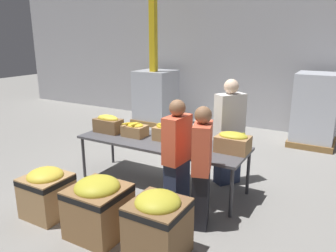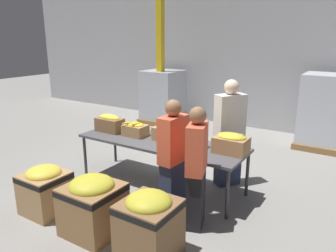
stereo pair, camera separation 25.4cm
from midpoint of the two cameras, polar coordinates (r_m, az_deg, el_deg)
The scene contains 17 objects.
ground_plane at distance 5.49m, azimuth 0.07°, elevation -10.17°, with size 30.00×30.00×0.00m, color gray.
wall_back at distance 8.82m, azimuth 15.36°, elevation 12.55°, with size 16.00×0.08×4.00m.
sorting_table at distance 5.22m, azimuth 0.08°, elevation -3.15°, with size 2.75×0.89×0.75m.
banana_box_0 at distance 5.76m, azimuth -8.90°, elevation 0.55°, with size 0.48×0.27×0.31m.
banana_box_1 at distance 5.48m, azimuth -4.41°, elevation -0.52°, with size 0.38×0.32×0.25m.
banana_box_2 at distance 5.21m, azimuth 1.00°, elevation -0.97°, with size 0.39×0.26×0.29m.
banana_box_3 at distance 4.89m, azimuth 5.23°, elevation -2.00°, with size 0.42×0.34×0.32m.
banana_box_4 at distance 4.77m, azimuth 12.46°, elevation -2.89°, with size 0.47×0.34×0.30m.
volunteer_0 at distance 5.33m, azimuth 11.95°, elevation -1.37°, with size 0.46×0.51×1.73m.
volunteer_1 at distance 4.35m, azimuth 2.56°, elevation -5.83°, with size 0.24×0.44×1.60m.
volunteer_2 at distance 4.11m, azimuth 6.74°, elevation -7.49°, with size 0.33×0.47×1.57m.
donation_bin_0 at distance 4.82m, azimuth -19.19°, elevation -10.17°, with size 0.56×0.56×0.68m.
donation_bin_1 at distance 4.19m, azimuth -11.22°, elevation -13.07°, with size 0.65×0.65×0.75m.
donation_bin_2 at distance 3.72m, azimuth -1.28°, elevation -16.55°, with size 0.59×0.59×0.76m.
support_pillar at distance 8.75m, azimuth -0.49°, elevation 13.07°, with size 0.16×0.16×4.00m.
pallet_stack_0 at distance 9.11m, azimuth -0.14°, elevation 5.02°, with size 1.05×1.05×1.45m.
pallet_stack_1 at distance 7.80m, azimuth 26.14°, elevation 2.18°, with size 0.95×0.95×1.60m.
Camera 2 is at (2.76, -4.11, 2.38)m, focal length 35.00 mm.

